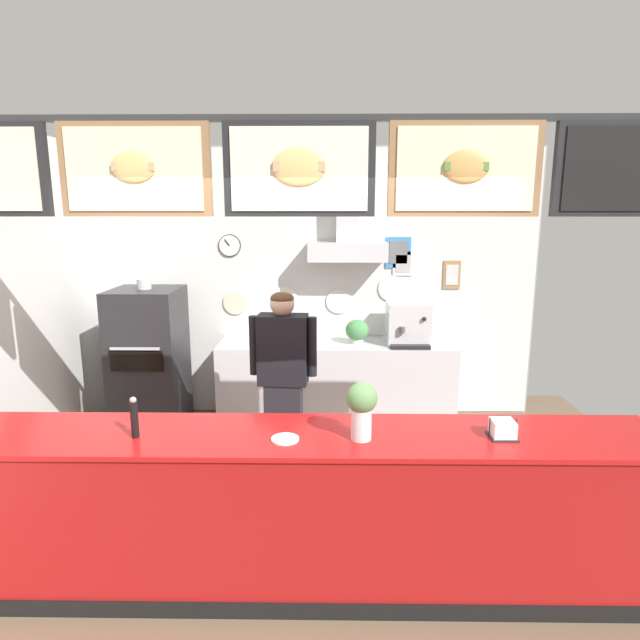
{
  "coord_description": "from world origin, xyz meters",
  "views": [
    {
      "loc": [
        0.16,
        -3.3,
        2.32
      ],
      "look_at": [
        0.1,
        0.8,
        1.47
      ],
      "focal_mm": 29.68,
      "sensor_mm": 36.0,
      "label": 1
    }
  ],
  "objects": [
    {
      "name": "ground_plane",
      "position": [
        0.0,
        0.0,
        0.0
      ],
      "size": [
        6.28,
        6.28,
        0.0
      ],
      "primitive_type": "plane",
      "color": "brown"
    },
    {
      "name": "back_wall_assembly",
      "position": [
        0.02,
        2.41,
        1.6
      ],
      "size": [
        4.97,
        2.92,
        2.99
      ],
      "color": "gray",
      "rests_on": "ground_plane"
    },
    {
      "name": "service_counter",
      "position": [
        0.0,
        -0.35,
        0.5
      ],
      "size": [
        4.37,
        0.65,
        1.01
      ],
      "color": "maroon",
      "rests_on": "ground_plane"
    },
    {
      "name": "back_prep_counter",
      "position": [
        0.26,
        2.22,
        0.45
      ],
      "size": [
        2.52,
        0.64,
        0.92
      ],
      "color": "silver",
      "rests_on": "ground_plane"
    },
    {
      "name": "pizza_oven",
      "position": [
        -1.67,
        1.92,
        0.78
      ],
      "size": [
        0.68,
        0.73,
        1.65
      ],
      "color": "#232326",
      "rests_on": "ground_plane"
    },
    {
      "name": "shop_worker",
      "position": [
        -0.21,
        0.96,
        0.9
      ],
      "size": [
        0.57,
        0.25,
        1.67
      ],
      "rotation": [
        0.0,
        0.0,
        3.06
      ],
      "color": "#232328",
      "rests_on": "ground_plane"
    },
    {
      "name": "espresso_machine",
      "position": [
        1.02,
        2.19,
        1.14
      ],
      "size": [
        0.45,
        0.46,
        0.44
      ],
      "color": "silver",
      "rests_on": "back_prep_counter"
    },
    {
      "name": "potted_basil",
      "position": [
        -0.42,
        2.19,
        1.05
      ],
      "size": [
        0.19,
        0.19,
        0.23
      ],
      "color": "#9E563D",
      "rests_on": "back_prep_counter"
    },
    {
      "name": "potted_thyme",
      "position": [
        0.48,
        2.18,
        1.06
      ],
      "size": [
        0.25,
        0.25,
        0.26
      ],
      "color": "beige",
      "rests_on": "back_prep_counter"
    },
    {
      "name": "pepper_grinder",
      "position": [
        -0.97,
        -0.41,
        1.13
      ],
      "size": [
        0.04,
        0.04,
        0.25
      ],
      "color": "black",
      "rests_on": "service_counter"
    },
    {
      "name": "basil_vase",
      "position": [
        0.36,
        -0.42,
        1.2
      ],
      "size": [
        0.18,
        0.18,
        0.34
      ],
      "color": "silver",
      "rests_on": "service_counter"
    },
    {
      "name": "napkin_holder",
      "position": [
        1.19,
        -0.38,
        1.06
      ],
      "size": [
        0.16,
        0.15,
        0.12
      ],
      "color": "#262628",
      "rests_on": "service_counter"
    },
    {
      "name": "condiment_plate",
      "position": [
        -0.08,
        -0.44,
        1.01
      ],
      "size": [
        0.16,
        0.16,
        0.01
      ],
      "color": "white",
      "rests_on": "service_counter"
    }
  ]
}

